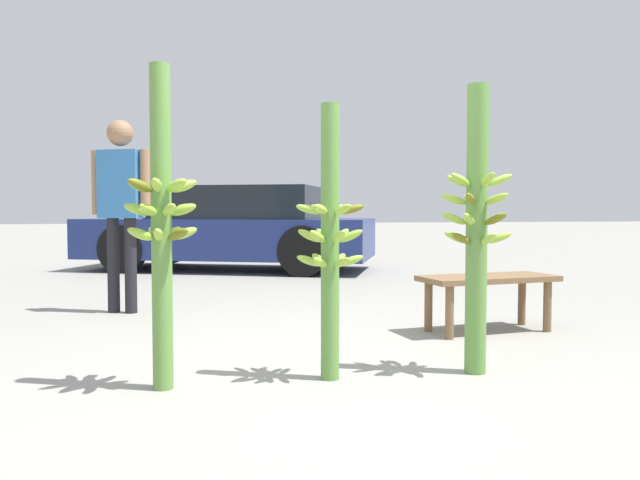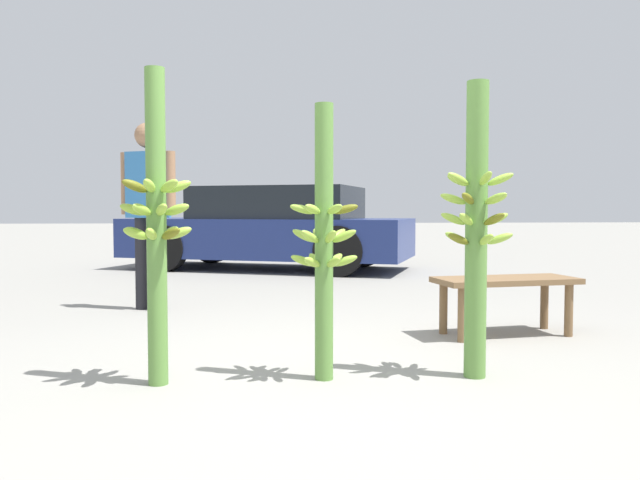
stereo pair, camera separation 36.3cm
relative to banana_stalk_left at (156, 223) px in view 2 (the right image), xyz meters
The scene contains 7 objects.
ground_plane 1.21m from the banana_stalk_left, 10.90° to the right, with size 80.00×80.00×0.00m, color gray.
banana_stalk_left is the anchor object (origin of this frame).
banana_stalk_center 0.88m from the banana_stalk_left, ahead, with size 0.37×0.36×1.47m.
banana_stalk_right 1.69m from the banana_stalk_left, ahead, with size 0.39×0.40×1.60m.
vendor_person 2.54m from the banana_stalk_left, 100.51° to the left, with size 0.54×0.30×1.69m.
market_bench 2.58m from the banana_stalk_left, 24.50° to the left, with size 1.06×0.55×0.42m.
parked_car 6.35m from the banana_stalk_left, 83.41° to the left, with size 4.63×3.22×1.26m.
Camera 2 is at (-0.34, -3.11, 0.91)m, focal length 35.00 mm.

